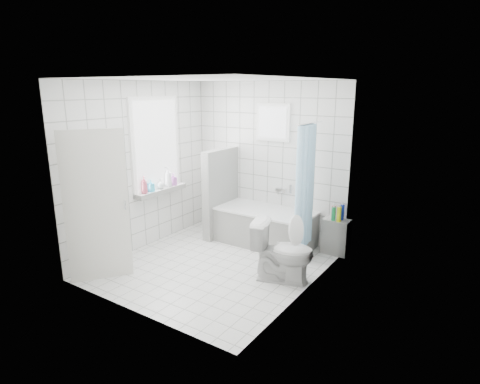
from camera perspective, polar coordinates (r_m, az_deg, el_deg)
The scene contains 19 objects.
ground at distance 5.92m, azimuth -3.61°, elevation -10.33°, with size 3.00×3.00×0.00m, color white.
ceiling at distance 5.36m, azimuth -4.07°, elevation 15.74°, with size 3.00×3.00×0.00m, color white.
wall_back at distance 6.72m, azimuth 3.97°, elevation 4.38°, with size 2.80×0.02×2.60m, color white.
wall_front at distance 4.44m, azimuth -15.66°, elevation -1.54°, with size 2.80×0.02×2.60m, color white.
wall_left at distance 6.43m, azimuth -13.82°, elevation 3.51°, with size 0.02×3.00×2.60m, color white.
wall_right at distance 4.80m, azimuth 9.60°, elevation 0.01°, with size 0.02×3.00×2.60m, color white.
window_left at distance 6.55m, azimuth -11.78°, elevation 6.49°, with size 0.01×0.90×1.40m, color white.
window_back at distance 6.55m, azimuth 4.64°, elevation 9.84°, with size 0.50×0.01×0.50m, color white.
window_sill at distance 6.66m, azimuth -11.18°, elevation 0.16°, with size 0.18×1.02×0.08m, color white.
door at distance 5.50m, azimuth -19.72°, elevation -2.02°, with size 0.04×0.80×2.00m, color silver.
bathtub at distance 6.58m, azimuth 3.60°, elevation -4.95°, with size 1.58×0.77×0.58m.
partition_wall at distance 6.85m, azimuth -2.76°, elevation -0.12°, with size 0.15×0.85×1.50m, color white.
tiled_ledge at distance 6.37m, azimuth 13.46°, elevation -6.17°, with size 0.40×0.24×0.55m, color white.
toilet at distance 5.35m, azimuth 6.13°, elevation -8.41°, with size 0.46×0.80×0.82m, color white.
curtain_rod at distance 5.87m, azimuth 10.02°, elevation 9.59°, with size 0.02×0.02×0.80m, color silver.
shower_curtain at distance 5.89m, azimuth 9.13°, elevation 0.77°, with size 0.14×0.48×1.78m, color #52B5F2, non-canonical shape.
tub_faucet at distance 6.65m, azimuth 5.87°, elevation 0.26°, with size 0.18×0.06×0.06m, color silver.
sill_bottles at distance 6.61m, azimuth -11.22°, elevation 1.55°, with size 0.18×0.76×0.33m.
ledge_bottles at distance 6.22m, azimuth 13.66°, elevation -2.95°, with size 0.18×0.18×0.24m.
Camera 1 is at (3.27, -4.25, 2.50)m, focal length 30.00 mm.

